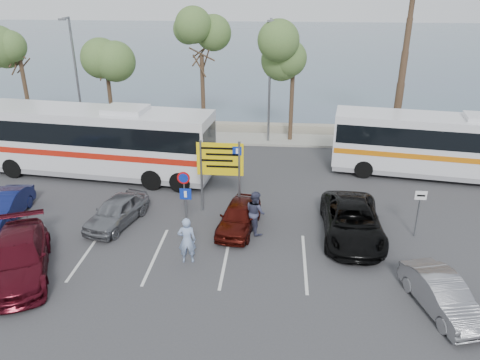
# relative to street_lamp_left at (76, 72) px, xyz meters

# --- Properties ---
(ground) EXTENTS (120.00, 120.00, 0.00)m
(ground) POSITION_rel_street_lamp_left_xyz_m (10.00, -13.52, -4.60)
(ground) COLOR #37373A
(ground) RESTS_ON ground
(kerb_strip) EXTENTS (44.00, 2.40, 0.15)m
(kerb_strip) POSITION_rel_street_lamp_left_xyz_m (10.00, 0.48, -4.52)
(kerb_strip) COLOR #9B998D
(kerb_strip) RESTS_ON ground
(seawall) EXTENTS (48.00, 0.80, 0.60)m
(seawall) POSITION_rel_street_lamp_left_xyz_m (10.00, 2.48, -4.30)
(seawall) COLOR gray
(seawall) RESTS_ON ground
(sea) EXTENTS (140.00, 140.00, 0.00)m
(sea) POSITION_rel_street_lamp_left_xyz_m (10.00, 46.48, -4.59)
(sea) COLOR #476572
(sea) RESTS_ON ground
(tree_far_left) EXTENTS (3.20, 3.20, 7.60)m
(tree_far_left) POSITION_rel_street_lamp_left_xyz_m (-4.00, 0.48, 1.73)
(tree_far_left) COLOR #382619
(tree_far_left) RESTS_ON kerb_strip
(tree_left) EXTENTS (3.20, 3.20, 7.20)m
(tree_left) POSITION_rel_street_lamp_left_xyz_m (2.00, 0.48, 1.41)
(tree_left) COLOR #382619
(tree_left) RESTS_ON kerb_strip
(tree_mid) EXTENTS (3.20, 3.20, 8.00)m
(tree_mid) POSITION_rel_street_lamp_left_xyz_m (8.50, 0.48, 2.06)
(tree_mid) COLOR #382619
(tree_mid) RESTS_ON kerb_strip
(tree_right) EXTENTS (3.20, 3.20, 7.40)m
(tree_right) POSITION_rel_street_lamp_left_xyz_m (14.50, 0.48, 1.57)
(tree_right) COLOR #382619
(tree_right) RESTS_ON kerb_strip
(street_lamp_left) EXTENTS (0.45, 1.15, 8.01)m
(street_lamp_left) POSITION_rel_street_lamp_left_xyz_m (0.00, 0.00, 0.00)
(street_lamp_left) COLOR slate
(street_lamp_left) RESTS_ON kerb_strip
(street_lamp_right) EXTENTS (0.45, 1.15, 8.01)m
(street_lamp_right) POSITION_rel_street_lamp_left_xyz_m (13.00, 0.00, 0.00)
(street_lamp_right) COLOR slate
(street_lamp_right) RESTS_ON kerb_strip
(direction_sign) EXTENTS (2.20, 0.12, 3.60)m
(direction_sign) POSITION_rel_street_lamp_left_xyz_m (11.00, -10.32, -2.17)
(direction_sign) COLOR slate
(direction_sign) RESTS_ON ground
(sign_no_stop) EXTENTS (0.60, 0.08, 2.35)m
(sign_no_stop) POSITION_rel_street_lamp_left_xyz_m (9.40, -11.13, -3.02)
(sign_no_stop) COLOR slate
(sign_no_stop) RESTS_ON ground
(sign_parking) EXTENTS (0.50, 0.07, 2.25)m
(sign_parking) POSITION_rel_street_lamp_left_xyz_m (9.80, -12.73, -3.13)
(sign_parking) COLOR slate
(sign_parking) RESTS_ON ground
(sign_taxi) EXTENTS (0.50, 0.07, 2.20)m
(sign_taxi) POSITION_rel_street_lamp_left_xyz_m (19.80, -12.03, -3.18)
(sign_taxi) COLOR slate
(sign_taxi) RESTS_ON ground
(lane_markings) EXTENTS (12.02, 4.20, 0.01)m
(lane_markings) POSITION_rel_street_lamp_left_xyz_m (8.86, -14.52, -4.60)
(lane_markings) COLOR silver
(lane_markings) RESTS_ON ground
(coach_bus_left) EXTENTS (13.43, 4.30, 4.11)m
(coach_bus_left) POSITION_rel_street_lamp_left_xyz_m (3.50, -6.44, -2.69)
(coach_bus_left) COLOR silver
(coach_bus_left) RESTS_ON ground
(coach_bus_right) EXTENTS (12.26, 4.37, 3.74)m
(coach_bus_right) POSITION_rel_street_lamp_left_xyz_m (22.89, -5.08, -2.86)
(coach_bus_right) COLOR silver
(coach_bus_right) RESTS_ON ground
(car_silver_a) EXTENTS (2.48, 4.09, 1.30)m
(car_silver_a) POSITION_rel_street_lamp_left_xyz_m (6.40, -12.02, -3.95)
(car_silver_a) COLOR slate
(car_silver_a) RESTS_ON ground
(car_blue) EXTENTS (1.72, 4.04, 1.29)m
(car_blue) POSITION_rel_street_lamp_left_xyz_m (1.00, -12.02, -3.95)
(car_blue) COLOR #10194F
(car_blue) RESTS_ON ground
(car_maroon) EXTENTS (3.99, 5.58, 1.50)m
(car_maroon) POSITION_rel_street_lamp_left_xyz_m (4.00, -16.25, -3.85)
(car_maroon) COLOR #4C0C17
(car_maroon) RESTS_ON ground
(car_red) EXTENTS (2.07, 3.94, 1.28)m
(car_red) POSITION_rel_street_lamp_left_xyz_m (12.02, -12.02, -3.96)
(car_red) COLOR #400D09
(car_red) RESTS_ON ground
(suv_black) EXTENTS (2.60, 5.42, 1.49)m
(suv_black) POSITION_rel_street_lamp_left_xyz_m (17.00, -12.28, -3.85)
(suv_black) COLOR black
(suv_black) RESTS_ON ground
(car_silver_b) EXTENTS (2.27, 3.95, 1.23)m
(car_silver_b) POSITION_rel_street_lamp_left_xyz_m (19.40, -17.02, -3.98)
(car_silver_b) COLOR gray
(car_silver_b) RESTS_ON ground
(pedestrian_near) EXTENTS (0.77, 0.56, 1.96)m
(pedestrian_near) POSITION_rel_street_lamp_left_xyz_m (10.21, -14.82, -3.62)
(pedestrian_near) COLOR #889FC7
(pedestrian_near) RESTS_ON ground
(pedestrian_far) EXTENTS (1.16, 1.22, 1.99)m
(pedestrian_far) POSITION_rel_street_lamp_left_xyz_m (12.78, -12.24, -3.60)
(pedestrian_far) COLOR #373A53
(pedestrian_far) RESTS_ON ground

